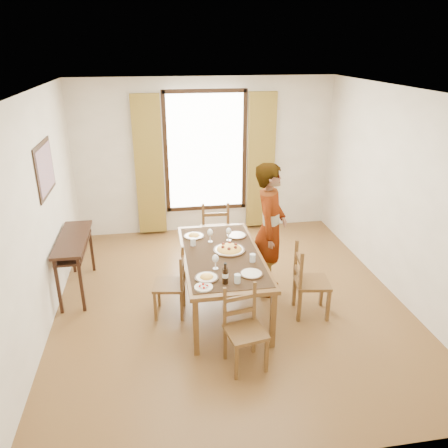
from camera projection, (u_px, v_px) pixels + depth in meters
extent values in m
plane|color=#503019|center=(230.00, 300.00, 5.87)|extent=(5.00, 5.00, 0.00)
cube|color=white|center=(205.00, 157.00, 7.63)|extent=(4.50, 0.10, 2.70)
cube|color=white|center=(292.00, 326.00, 3.07)|extent=(4.50, 0.10, 2.70)
cube|color=white|center=(38.00, 216.00, 5.02)|extent=(0.10, 5.00, 2.70)
cube|color=white|center=(400.00, 196.00, 5.69)|extent=(0.10, 5.00, 2.70)
cube|color=white|center=(231.00, 89.00, 4.83)|extent=(4.50, 5.00, 0.04)
cube|color=white|center=(205.00, 152.00, 7.56)|extent=(1.30, 0.04, 2.00)
cube|color=olive|center=(149.00, 166.00, 7.44)|extent=(0.48, 0.10, 2.40)
cube|color=olive|center=(261.00, 162.00, 7.73)|extent=(0.48, 0.10, 2.40)
cube|color=black|center=(45.00, 169.00, 5.41)|extent=(0.02, 0.86, 0.66)
cube|color=#D75D28|center=(46.00, 169.00, 5.41)|extent=(0.01, 0.76, 0.56)
cube|color=black|center=(72.00, 239.00, 5.81)|extent=(0.38, 1.20, 0.04)
cube|color=black|center=(74.00, 247.00, 5.86)|extent=(0.34, 1.10, 0.03)
cube|color=black|center=(58.00, 287.00, 5.44)|extent=(0.04, 0.04, 0.76)
cube|color=black|center=(72.00, 249.00, 6.45)|extent=(0.04, 0.04, 0.76)
cube|color=black|center=(81.00, 285.00, 5.49)|extent=(0.04, 0.04, 0.76)
cube|color=black|center=(92.00, 248.00, 6.49)|extent=(0.04, 0.04, 0.76)
cube|color=brown|center=(222.00, 256.00, 5.46)|extent=(0.98, 1.94, 0.05)
cube|color=black|center=(222.00, 254.00, 5.45)|extent=(0.90, 1.79, 0.01)
cube|color=brown|center=(196.00, 328.00, 4.71)|extent=(0.06, 0.06, 0.70)
cube|color=brown|center=(183.00, 254.00, 6.37)|extent=(0.06, 0.06, 0.70)
cube|color=brown|center=(273.00, 320.00, 4.84)|extent=(0.06, 0.06, 0.70)
cube|color=brown|center=(241.00, 249.00, 6.50)|extent=(0.06, 0.06, 0.70)
cube|color=brown|center=(169.00, 285.00, 5.43)|extent=(0.43, 0.43, 0.04)
cube|color=brown|center=(159.00, 292.00, 5.66)|extent=(0.04, 0.04, 0.41)
cube|color=brown|center=(184.00, 292.00, 5.66)|extent=(0.04, 0.04, 0.41)
cube|color=brown|center=(155.00, 306.00, 5.36)|extent=(0.04, 0.04, 0.41)
cube|color=brown|center=(182.00, 306.00, 5.36)|extent=(0.04, 0.04, 0.41)
cube|color=brown|center=(183.00, 263.00, 5.50)|extent=(0.03, 0.03, 0.45)
cube|color=brown|center=(181.00, 276.00, 5.20)|extent=(0.03, 0.03, 0.45)
cube|color=brown|center=(182.00, 276.00, 5.38)|extent=(0.08, 0.32, 0.05)
cube|color=brown|center=(182.00, 264.00, 5.32)|extent=(0.08, 0.32, 0.05)
cube|color=brown|center=(215.00, 230.00, 6.87)|extent=(0.46, 0.46, 0.04)
cube|color=brown|center=(225.00, 238.00, 7.15)|extent=(0.04, 0.04, 0.47)
cube|color=brown|center=(228.00, 248.00, 6.81)|extent=(0.04, 0.04, 0.47)
cube|color=brown|center=(202.00, 239.00, 7.11)|extent=(0.04, 0.04, 0.47)
cube|color=brown|center=(204.00, 249.00, 6.77)|extent=(0.04, 0.04, 0.47)
cube|color=brown|center=(228.00, 219.00, 6.61)|extent=(0.04, 0.04, 0.52)
cube|color=brown|center=(203.00, 220.00, 6.57)|extent=(0.04, 0.04, 0.52)
cube|color=brown|center=(216.00, 226.00, 6.63)|extent=(0.37, 0.05, 0.05)
cube|color=brown|center=(216.00, 215.00, 6.56)|extent=(0.37, 0.05, 0.05)
cube|color=brown|center=(246.00, 332.00, 4.52)|extent=(0.46, 0.46, 0.04)
cube|color=brown|center=(236.00, 362.00, 4.41)|extent=(0.04, 0.04, 0.42)
cube|color=brown|center=(225.00, 342.00, 4.70)|extent=(0.04, 0.04, 0.42)
cube|color=brown|center=(266.00, 355.00, 4.51)|extent=(0.04, 0.04, 0.42)
cube|color=brown|center=(254.00, 336.00, 4.80)|extent=(0.04, 0.04, 0.42)
cube|color=brown|center=(225.00, 307.00, 4.54)|extent=(0.03, 0.03, 0.47)
cube|color=brown|center=(254.00, 301.00, 4.64)|extent=(0.03, 0.03, 0.47)
cube|color=brown|center=(240.00, 312.00, 4.62)|extent=(0.33, 0.08, 0.05)
cube|color=brown|center=(240.00, 298.00, 4.56)|extent=(0.33, 0.08, 0.05)
cube|color=brown|center=(312.00, 282.00, 5.42)|extent=(0.47, 0.47, 0.04)
cube|color=brown|center=(328.00, 305.00, 5.34)|extent=(0.04, 0.04, 0.44)
cube|color=brown|center=(299.00, 306.00, 5.34)|extent=(0.04, 0.04, 0.44)
cube|color=brown|center=(321.00, 290.00, 5.67)|extent=(0.04, 0.04, 0.44)
cube|color=brown|center=(294.00, 291.00, 5.66)|extent=(0.04, 0.04, 0.44)
cube|color=brown|center=(301.00, 272.00, 5.16)|extent=(0.04, 0.04, 0.49)
cube|color=brown|center=(296.00, 258.00, 5.48)|extent=(0.04, 0.04, 0.49)
cube|color=brown|center=(298.00, 272.00, 5.36)|extent=(0.07, 0.35, 0.05)
cube|color=brown|center=(299.00, 259.00, 5.29)|extent=(0.07, 0.35, 0.05)
imported|color=gray|center=(270.00, 230.00, 5.78)|extent=(0.99, 0.94, 1.82)
cylinder|color=silver|center=(253.00, 258.00, 5.24)|extent=(0.07, 0.07, 0.10)
cylinder|color=silver|center=(193.00, 242.00, 5.66)|extent=(0.07, 0.07, 0.10)
cylinder|color=silver|center=(237.00, 279.00, 4.78)|extent=(0.07, 0.07, 0.10)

